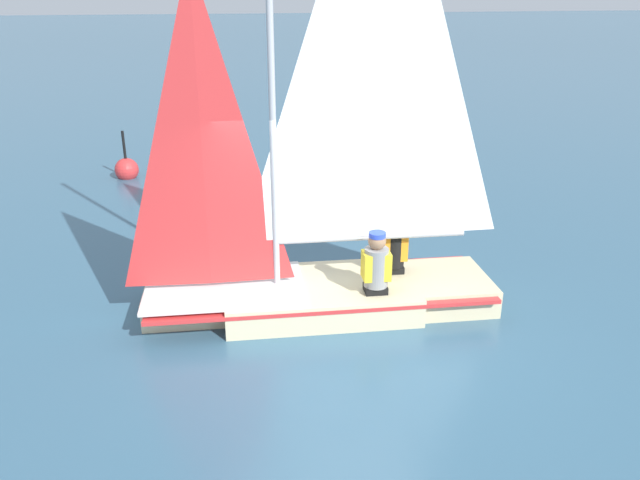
# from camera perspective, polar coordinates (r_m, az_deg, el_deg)

# --- Properties ---
(ground_plane) EXTENTS (260.00, 260.00, 0.00)m
(ground_plane) POSITION_cam_1_polar(r_m,az_deg,el_deg) (8.28, -0.00, -6.22)
(ground_plane) COLOR #38607A
(sailboat_main) EXTENTS (4.62, 2.02, 6.07)m
(sailboat_main) POSITION_cam_1_polar(r_m,az_deg,el_deg) (7.87, 0.26, 0.21)
(sailboat_main) COLOR beige
(sailboat_main) RESTS_ON ground_plane
(sailor_helm) EXTENTS (0.37, 0.34, 1.16)m
(sailor_helm) POSITION_cam_1_polar(r_m,az_deg,el_deg) (7.80, 5.14, -2.98)
(sailor_helm) COLOR black
(sailor_helm) RESTS_ON ground_plane
(sailor_crew) EXTENTS (0.37, 0.34, 1.16)m
(sailor_crew) POSITION_cam_1_polar(r_m,az_deg,el_deg) (8.40, 6.69, -1.28)
(sailor_crew) COLOR black
(sailor_crew) RESTS_ON ground_plane
(buoy_marker) EXTENTS (0.53, 0.53, 1.14)m
(buoy_marker) POSITION_cam_1_polar(r_m,az_deg,el_deg) (14.72, -17.26, 6.19)
(buoy_marker) COLOR red
(buoy_marker) RESTS_ON ground_plane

